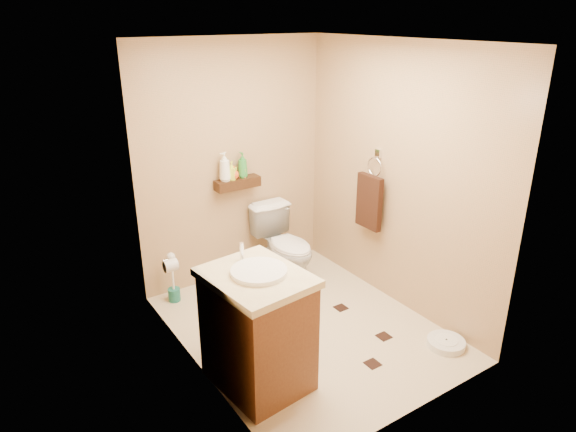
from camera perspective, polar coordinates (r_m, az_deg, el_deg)
ground at (r=4.64m, az=1.89°, el=-12.25°), size 2.50×2.50×0.00m
wall_back at (r=5.11m, az=-6.12°, el=5.79°), size 2.00×0.04×2.40m
wall_front at (r=3.24m, az=15.10°, el=-4.47°), size 2.00×0.04×2.40m
wall_left at (r=3.64m, az=-10.83°, el=-1.15°), size 0.04×2.50×2.40m
wall_right at (r=4.72m, az=12.06°, el=4.08°), size 0.04×2.50×2.40m
ceiling at (r=3.85m, az=2.35°, el=18.88°), size 2.00×2.50×0.02m
wall_shelf at (r=5.09m, az=-5.62°, el=3.64°), size 0.46×0.14×0.10m
floor_accents at (r=4.61m, az=2.56°, el=-12.41°), size 1.17×1.43×0.01m
toilet at (r=5.21m, az=-0.31°, el=-3.32°), size 0.43×0.76×0.77m
vanity at (r=3.79m, az=-3.39°, el=-12.34°), size 0.69×0.80×1.05m
bathroom_scale at (r=4.59m, az=17.15°, el=-13.32°), size 0.38×0.38×0.06m
toilet_brush at (r=5.05m, az=-12.63°, el=-7.39°), size 0.12×0.12×0.51m
towel_ring at (r=4.91m, az=9.06°, el=1.84°), size 0.12×0.30×0.76m
toilet_paper at (r=4.46m, az=-12.93°, el=-5.38°), size 0.12×0.11×0.12m
bottle_a at (r=4.98m, az=-7.05°, el=5.47°), size 0.14×0.14×0.28m
bottle_b at (r=5.03m, az=-6.27°, el=5.03°), size 0.11×0.11×0.18m
bottle_c at (r=5.04m, az=-6.06°, el=4.83°), size 0.15×0.15×0.13m
bottle_d at (r=5.07m, az=-5.07°, el=5.66°), size 0.11×0.11×0.25m
bottle_e at (r=5.09m, az=-5.03°, el=5.09°), size 0.09×0.09×0.15m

